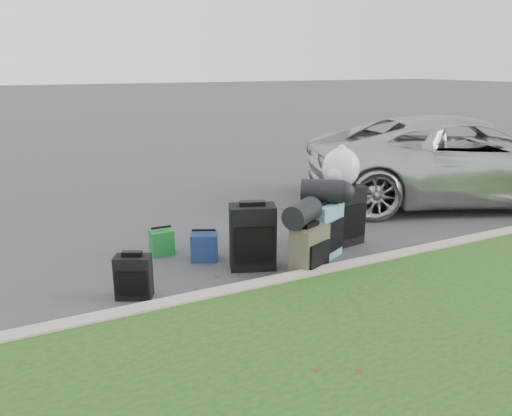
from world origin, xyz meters
name	(u,v)px	position (x,y,z in m)	size (l,w,h in m)	color
ground	(270,253)	(0.00, 0.00, 0.00)	(120.00, 120.00, 0.00)	#383535
curb	(314,277)	(0.00, -1.00, 0.07)	(120.00, 0.18, 0.15)	#9E937F
suv	(463,159)	(4.13, 0.78, 0.72)	(2.40, 5.21, 1.45)	#B7B7B2
suitcase_small_black	(134,277)	(-1.81, -0.47, 0.22)	(0.36, 0.20, 0.45)	black
suitcase_large_black_left	(252,237)	(-0.40, -0.30, 0.37)	(0.52, 0.31, 0.75)	black
suitcase_olive	(309,251)	(0.07, -0.78, 0.29)	(0.42, 0.26, 0.57)	#3A3625
suitcase_teal	(324,231)	(0.52, -0.39, 0.34)	(0.48, 0.28, 0.68)	teal
suitcase_large_black_right	(343,215)	(1.01, -0.11, 0.39)	(0.51, 0.31, 0.77)	black
tote_green	(162,242)	(-1.22, 0.57, 0.15)	(0.27, 0.22, 0.31)	#186C24
tote_navy	(204,246)	(-0.81, 0.17, 0.17)	(0.31, 0.25, 0.33)	navy
duffel_left	(302,213)	(0.02, -0.69, 0.70)	(0.27, 0.27, 0.50)	black
duffel_right	(322,191)	(0.52, -0.34, 0.82)	(0.28, 0.28, 0.50)	black
trash_bag	(341,168)	(0.97, -0.07, 1.01)	(0.48, 0.48, 0.48)	white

